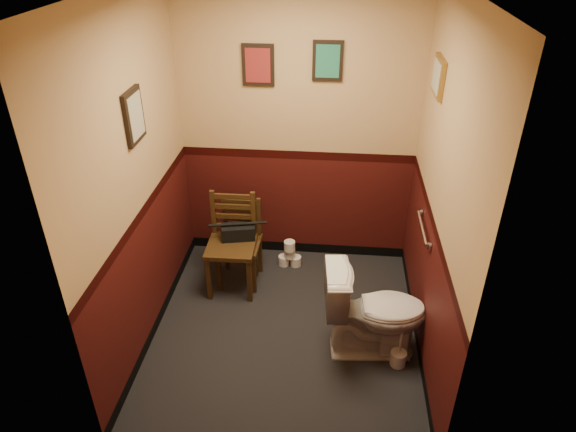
# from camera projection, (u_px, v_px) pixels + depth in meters

# --- Properties ---
(floor) EXTENTS (2.20, 2.40, 0.00)m
(floor) POSITION_uv_depth(u_px,v_px,m) (285.00, 331.00, 4.40)
(floor) COLOR black
(floor) RESTS_ON ground
(wall_back) EXTENTS (2.20, 0.00, 2.70)m
(wall_back) POSITION_uv_depth(u_px,v_px,m) (298.00, 131.00, 4.73)
(wall_back) COLOR #3A0E0C
(wall_back) RESTS_ON ground
(wall_front) EXTENTS (2.20, 0.00, 2.70)m
(wall_front) POSITION_uv_depth(u_px,v_px,m) (261.00, 300.00, 2.68)
(wall_front) COLOR #3A0E0C
(wall_front) RESTS_ON ground
(wall_left) EXTENTS (0.00, 2.40, 2.70)m
(wall_left) POSITION_uv_depth(u_px,v_px,m) (137.00, 185.00, 3.80)
(wall_left) COLOR #3A0E0C
(wall_left) RESTS_ON ground
(wall_right) EXTENTS (0.00, 2.40, 2.70)m
(wall_right) POSITION_uv_depth(u_px,v_px,m) (440.00, 199.00, 3.61)
(wall_right) COLOR #3A0E0C
(wall_right) RESTS_ON ground
(grab_bar) EXTENTS (0.05, 0.56, 0.06)m
(grab_bar) POSITION_uv_depth(u_px,v_px,m) (423.00, 228.00, 4.04)
(grab_bar) COLOR silver
(grab_bar) RESTS_ON wall_right
(framed_print_back_a) EXTENTS (0.28, 0.04, 0.36)m
(framed_print_back_a) POSITION_uv_depth(u_px,v_px,m) (258.00, 65.00, 4.43)
(framed_print_back_a) COLOR black
(framed_print_back_a) RESTS_ON wall_back
(framed_print_back_b) EXTENTS (0.26, 0.04, 0.34)m
(framed_print_back_b) POSITION_uv_depth(u_px,v_px,m) (328.00, 61.00, 4.36)
(framed_print_back_b) COLOR black
(framed_print_back_b) RESTS_ON wall_back
(framed_print_left) EXTENTS (0.04, 0.30, 0.38)m
(framed_print_left) POSITION_uv_depth(u_px,v_px,m) (134.00, 116.00, 3.62)
(framed_print_left) COLOR black
(framed_print_left) RESTS_ON wall_left
(framed_print_right) EXTENTS (0.04, 0.34, 0.28)m
(framed_print_right) POSITION_uv_depth(u_px,v_px,m) (438.00, 77.00, 3.77)
(framed_print_right) COLOR olive
(framed_print_right) RESTS_ON wall_right
(toilet) EXTENTS (0.84, 0.52, 0.79)m
(toilet) POSITION_uv_depth(u_px,v_px,m) (375.00, 312.00, 4.02)
(toilet) COLOR white
(toilet) RESTS_ON floor
(toilet_brush) EXTENTS (0.13, 0.13, 0.45)m
(toilet_brush) POSITION_uv_depth(u_px,v_px,m) (398.00, 357.00, 4.04)
(toilet_brush) COLOR silver
(toilet_brush) RESTS_ON floor
(chair_left) EXTENTS (0.44, 0.44, 0.93)m
(chair_left) POSITION_uv_depth(u_px,v_px,m) (232.00, 244.00, 4.71)
(chair_left) COLOR #422B14
(chair_left) RESTS_ON floor
(chair_right) EXTENTS (0.40, 0.40, 0.82)m
(chair_right) POSITION_uv_depth(u_px,v_px,m) (240.00, 242.00, 4.83)
(chair_right) COLOR #422B14
(chair_right) RESTS_ON floor
(handbag) EXTENTS (0.33, 0.21, 0.22)m
(handbag) POSITION_uv_depth(u_px,v_px,m) (238.00, 234.00, 4.74)
(handbag) COLOR black
(handbag) RESTS_ON chair_right
(tp_stack) EXTENTS (0.23, 0.14, 0.30)m
(tp_stack) POSITION_uv_depth(u_px,v_px,m) (290.00, 255.00, 5.15)
(tp_stack) COLOR silver
(tp_stack) RESTS_ON floor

